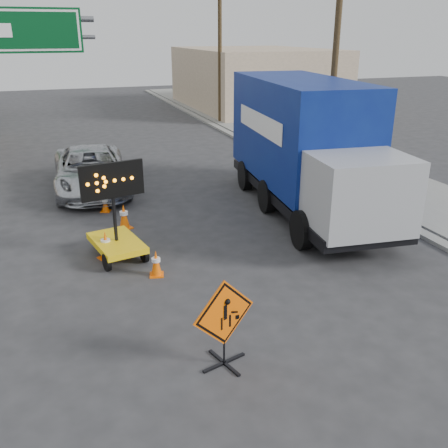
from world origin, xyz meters
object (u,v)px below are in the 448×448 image
box_truck (305,154)px  pickup_truck (91,170)px  construction_sign (224,321)px  arrow_board (116,237)px

box_truck → pickup_truck: bearing=150.4°
construction_sign → arrow_board: (-1.17, 5.49, -0.32)m
construction_sign → pickup_truck: size_ratio=0.30×
pickup_truck → box_truck: box_truck is taller
construction_sign → box_truck: bearing=36.6°
pickup_truck → box_truck: (6.69, -4.82, 1.17)m
construction_sign → arrow_board: 5.62m
arrow_board → pickup_truck: size_ratio=0.46×
box_truck → arrow_board: bearing=-158.6°
construction_sign → arrow_board: size_ratio=0.65×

